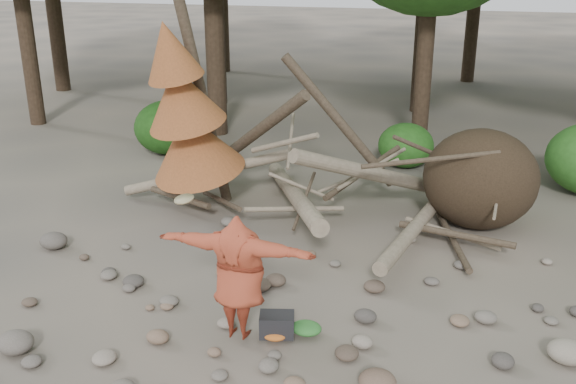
# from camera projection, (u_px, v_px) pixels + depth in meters

# --- Properties ---
(ground) EXTENTS (120.00, 120.00, 0.00)m
(ground) POSITION_uv_depth(u_px,v_px,m) (290.00, 316.00, 9.57)
(ground) COLOR #514C44
(ground) RESTS_ON ground
(deadfall_pile) EXTENTS (8.55, 5.24, 3.30)m
(deadfall_pile) POSITION_uv_depth(u_px,v_px,m) (449.00, 179.00, 12.53)
(deadfall_pile) COLOR #332619
(deadfall_pile) RESTS_ON ground
(dead_conifer) EXTENTS (2.06, 2.16, 4.35)m
(dead_conifer) POSITION_uv_depth(u_px,v_px,m) (186.00, 114.00, 12.69)
(dead_conifer) COLOR #4C3F30
(dead_conifer) RESTS_ON ground
(bush_left) EXTENTS (1.80, 1.80, 1.44)m
(bush_left) POSITION_uv_depth(u_px,v_px,m) (168.00, 127.00, 17.25)
(bush_left) COLOR #1E4D14
(bush_left) RESTS_ON ground
(bush_mid) EXTENTS (1.40, 1.40, 1.12)m
(bush_mid) POSITION_uv_depth(u_px,v_px,m) (406.00, 145.00, 16.19)
(bush_mid) COLOR #28621C
(bush_mid) RESTS_ON ground
(frisbee_thrower) EXTENTS (2.24, 0.82, 1.86)m
(frisbee_thrower) POSITION_uv_depth(u_px,v_px,m) (238.00, 277.00, 8.66)
(frisbee_thrower) COLOR #A23C24
(frisbee_thrower) RESTS_ON ground
(backpack) EXTENTS (0.55, 0.43, 0.32)m
(backpack) POSITION_uv_depth(u_px,v_px,m) (277.00, 328.00, 8.96)
(backpack) COLOR black
(backpack) RESTS_ON ground
(cloth_green) EXTENTS (0.44, 0.37, 0.16)m
(cloth_green) POSITION_uv_depth(u_px,v_px,m) (306.00, 331.00, 9.04)
(cloth_green) COLOR #2F712D
(cloth_green) RESTS_ON ground
(cloth_orange) EXTENTS (0.34, 0.28, 0.12)m
(cloth_orange) POSITION_uv_depth(u_px,v_px,m) (275.00, 338.00, 8.91)
(cloth_orange) COLOR #C76222
(cloth_orange) RESTS_ON ground
(boulder_front_left) EXTENTS (0.50, 0.45, 0.30)m
(boulder_front_left) POSITION_uv_depth(u_px,v_px,m) (15.00, 342.00, 8.65)
(boulder_front_left) COLOR #655D54
(boulder_front_left) RESTS_ON ground
(boulder_front_right) EXTENTS (0.47, 0.43, 0.28)m
(boulder_front_right) POSITION_uv_depth(u_px,v_px,m) (377.00, 382.00, 7.87)
(boulder_front_right) COLOR brown
(boulder_front_right) RESTS_ON ground
(boulder_mid_right) EXTENTS (0.52, 0.47, 0.31)m
(boulder_mid_right) POSITION_uv_depth(u_px,v_px,m) (568.00, 352.00, 8.44)
(boulder_mid_right) COLOR gray
(boulder_mid_right) RESTS_ON ground
(boulder_mid_left) EXTENTS (0.51, 0.46, 0.30)m
(boulder_mid_left) POSITION_uv_depth(u_px,v_px,m) (54.00, 241.00, 11.74)
(boulder_mid_left) COLOR #575049
(boulder_mid_left) RESTS_ON ground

